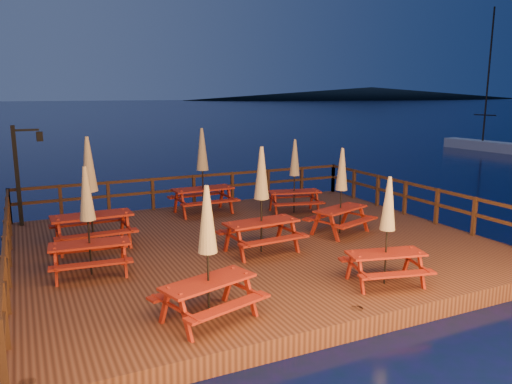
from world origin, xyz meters
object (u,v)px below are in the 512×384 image
(picnic_table_0, at_px, (341,190))
(picnic_table_2, at_px, (261,198))
(lamp_post, at_px, (22,166))
(sailboat, at_px, (488,146))
(picnic_table_1, at_px, (88,219))

(picnic_table_0, height_order, picnic_table_2, picnic_table_2)
(lamp_post, distance_m, picnic_table_0, 9.37)
(sailboat, distance_m, picnic_table_0, 28.04)
(picnic_table_0, bearing_deg, picnic_table_1, 163.89)
(lamp_post, relative_size, picnic_table_0, 1.23)
(sailboat, xyz_separation_m, picnic_table_0, (-23.72, -14.89, 1.31))
(lamp_post, distance_m, picnic_table_1, 5.37)
(sailboat, height_order, picnic_table_1, sailboat)
(lamp_post, height_order, sailboat, sailboat)
(picnic_table_0, xyz_separation_m, picnic_table_2, (-2.76, -0.56, 0.11))
(sailboat, bearing_deg, picnic_table_2, -153.36)
(lamp_post, bearing_deg, sailboat, 17.61)
(lamp_post, height_order, picnic_table_1, lamp_post)
(sailboat, height_order, picnic_table_2, sailboat)
(sailboat, bearing_deg, lamp_post, -166.02)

